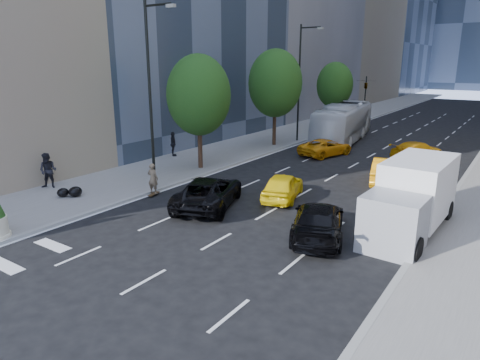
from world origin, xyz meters
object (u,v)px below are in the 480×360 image
Objects in this scene: black_sedan_lincoln at (208,192)px; box_truck at (412,197)px; skateboarder at (153,181)px; city_bus at (343,123)px; black_sedan_mercedes at (318,221)px.

box_truck reaches higher than black_sedan_lincoln.
skateboarder is 0.14× the size of city_bus.
box_truck is at bearing -159.04° from black_sedan_mercedes.
city_bus reaches higher than skateboarder.
city_bus is (-7.40, 21.89, 0.98)m from black_sedan_mercedes.
skateboarder is 0.31× the size of black_sedan_lincoln.
black_sedan_mercedes is at bearing 153.62° from black_sedan_lincoln.
black_sedan_lincoln is at bearing 173.22° from skateboarder.
city_bus reaches higher than black_sedan_lincoln.
skateboarder is 0.34× the size of black_sedan_mercedes.
black_sedan_lincoln is 9.50m from box_truck.
black_sedan_mercedes is at bearing -79.68° from city_bus.
city_bus is at bearing -108.31° from black_sedan_lincoln.
box_truck reaches higher than skateboarder.
box_truck is (9.21, 2.19, 0.80)m from black_sedan_lincoln.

